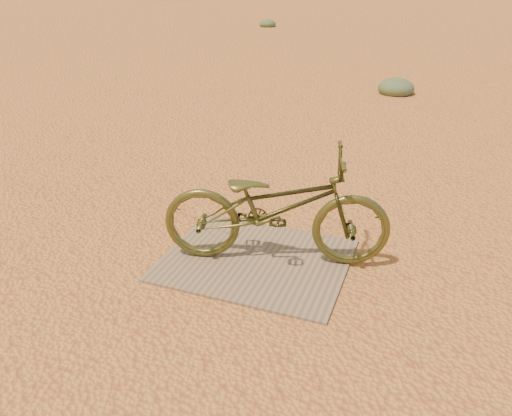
% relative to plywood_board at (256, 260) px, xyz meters
% --- Properties ---
extents(ground, '(120.00, 120.00, 0.00)m').
position_rel_plywood_board_xyz_m(ground, '(0.38, -0.44, -0.01)').
color(ground, '#C38A3E').
rests_on(ground, ground).
extents(plywood_board, '(1.49, 1.22, 0.02)m').
position_rel_plywood_board_xyz_m(plywood_board, '(0.00, 0.00, 0.00)').
color(plywood_board, '#7D6B51').
rests_on(plywood_board, ground).
extents(bicycle, '(1.90, 1.08, 0.95)m').
position_rel_plywood_board_xyz_m(bicycle, '(0.15, 0.05, 0.48)').
color(bicycle, '#47491E').
rests_on(bicycle, plywood_board).
extents(kale_a, '(0.68, 0.68, 0.37)m').
position_rel_plywood_board_xyz_m(kale_a, '(0.39, 6.53, -0.01)').
color(kale_a, '#4E6141').
rests_on(kale_a, ground).
extents(kale_c, '(0.65, 0.65, 0.36)m').
position_rel_plywood_board_xyz_m(kale_c, '(-5.65, 16.31, -0.01)').
color(kale_c, '#4E6141').
rests_on(kale_c, ground).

